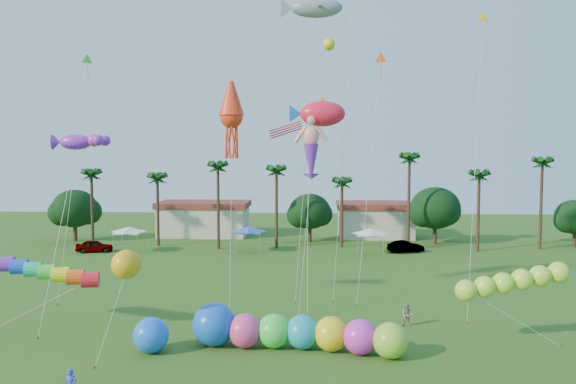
{
  "coord_description": "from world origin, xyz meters",
  "views": [
    {
      "loc": [
        2.02,
        -27.98,
        11.66
      ],
      "look_at": [
        0.0,
        10.0,
        9.0
      ],
      "focal_mm": 35.0,
      "sensor_mm": 36.0,
      "label": 1
    }
  ],
  "objects_px": {
    "car_a": "(95,246)",
    "caterpillar_inflatable": "(289,331)",
    "car_b": "(406,247)",
    "spectator_b": "(407,315)",
    "blue_ball": "(151,335)"
  },
  "relations": [
    {
      "from": "caterpillar_inflatable",
      "to": "car_b",
      "type": "bearing_deg",
      "value": 77.94
    },
    {
      "from": "car_a",
      "to": "caterpillar_inflatable",
      "type": "distance_m",
      "value": 39.94
    },
    {
      "from": "blue_ball",
      "to": "car_a",
      "type": "bearing_deg",
      "value": 116.99
    },
    {
      "from": "spectator_b",
      "to": "blue_ball",
      "type": "relative_size",
      "value": 0.75
    },
    {
      "from": "car_a",
      "to": "blue_ball",
      "type": "bearing_deg",
      "value": -165.41
    },
    {
      "from": "car_b",
      "to": "blue_ball",
      "type": "bearing_deg",
      "value": 135.67
    },
    {
      "from": "car_a",
      "to": "spectator_b",
      "type": "height_order",
      "value": "spectator_b"
    },
    {
      "from": "car_b",
      "to": "spectator_b",
      "type": "bearing_deg",
      "value": 157.4
    },
    {
      "from": "spectator_b",
      "to": "caterpillar_inflatable",
      "type": "relative_size",
      "value": 0.12
    },
    {
      "from": "car_a",
      "to": "spectator_b",
      "type": "xyz_separation_m",
      "value": [
        32.24,
        -26.63,
        0.06
      ]
    },
    {
      "from": "caterpillar_inflatable",
      "to": "blue_ball",
      "type": "distance_m",
      "value": 8.09
    },
    {
      "from": "caterpillar_inflatable",
      "to": "spectator_b",
      "type": "bearing_deg",
      "value": 40.13
    },
    {
      "from": "car_a",
      "to": "car_b",
      "type": "height_order",
      "value": "car_a"
    },
    {
      "from": "car_b",
      "to": "blue_ball",
      "type": "xyz_separation_m",
      "value": [
        -20.03,
        -34.2,
        0.36
      ]
    },
    {
      "from": "caterpillar_inflatable",
      "to": "car_a",
      "type": "bearing_deg",
      "value": 135.68
    }
  ]
}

